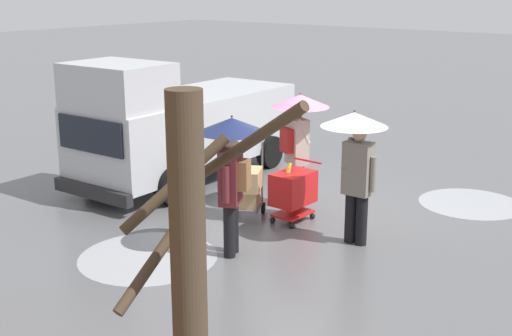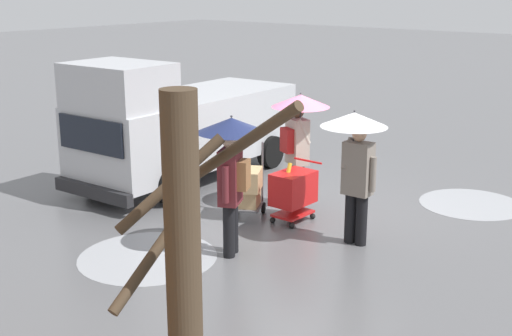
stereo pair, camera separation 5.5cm
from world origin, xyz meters
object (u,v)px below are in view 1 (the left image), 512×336
(hand_dolly_boxes, at_px, (247,187))
(pedestrian_pink_side, at_px, (232,154))
(cargo_van_parked_right, at_px, (179,124))
(pedestrian_white_side, at_px, (298,124))
(pedestrian_black_side, at_px, (356,147))
(bare_tree_near, at_px, (191,324))
(shopping_cart_vendor, at_px, (293,190))

(hand_dolly_boxes, xyz_separation_m, pedestrian_pink_side, (-0.84, 1.39, 1.01))
(cargo_van_parked_right, xyz_separation_m, pedestrian_white_side, (-2.99, 0.01, 0.39))
(pedestrian_black_side, distance_m, pedestrian_white_side, 1.91)
(pedestrian_white_side, relative_size, bare_tree_near, 0.63)
(shopping_cart_vendor, distance_m, pedestrian_white_side, 1.25)
(pedestrian_black_side, bearing_deg, hand_dolly_boxes, 3.87)
(pedestrian_black_side, bearing_deg, bare_tree_near, 109.91)
(pedestrian_black_side, bearing_deg, shopping_cart_vendor, -9.56)
(cargo_van_parked_right, relative_size, pedestrian_black_side, 2.52)
(cargo_van_parked_right, height_order, shopping_cart_vendor, cargo_van_parked_right)
(bare_tree_near, bearing_deg, shopping_cart_vendor, -60.54)
(hand_dolly_boxes, height_order, pedestrian_pink_side, pedestrian_pink_side)
(cargo_van_parked_right, relative_size, hand_dolly_boxes, 4.12)
(bare_tree_near, bearing_deg, cargo_van_parked_right, -44.96)
(shopping_cart_vendor, relative_size, pedestrian_black_side, 0.49)
(hand_dolly_boxes, bearing_deg, bare_tree_near, 125.95)
(hand_dolly_boxes, distance_m, pedestrian_black_side, 2.30)
(cargo_van_parked_right, xyz_separation_m, hand_dolly_boxes, (-2.63, 1.02, -0.62))
(shopping_cart_vendor, relative_size, bare_tree_near, 0.31)
(hand_dolly_boxes, xyz_separation_m, pedestrian_black_side, (-2.06, -0.14, 1.01))
(pedestrian_black_side, relative_size, pedestrian_white_side, 1.00)
(hand_dolly_boxes, distance_m, pedestrian_white_side, 1.48)
(hand_dolly_boxes, distance_m, bare_tree_near, 7.28)
(pedestrian_black_side, bearing_deg, pedestrian_white_side, -27.28)
(shopping_cart_vendor, relative_size, pedestrian_white_side, 0.49)
(shopping_cart_vendor, relative_size, pedestrian_pink_side, 0.49)
(cargo_van_parked_right, xyz_separation_m, pedestrian_pink_side, (-3.47, 2.42, 0.39))
(cargo_van_parked_right, distance_m, pedestrian_black_side, 4.79)
(cargo_van_parked_right, relative_size, pedestrian_white_side, 2.52)
(hand_dolly_boxes, relative_size, pedestrian_pink_side, 0.61)
(cargo_van_parked_right, bearing_deg, pedestrian_black_side, 169.31)
(pedestrian_white_side, height_order, bare_tree_near, bare_tree_near)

